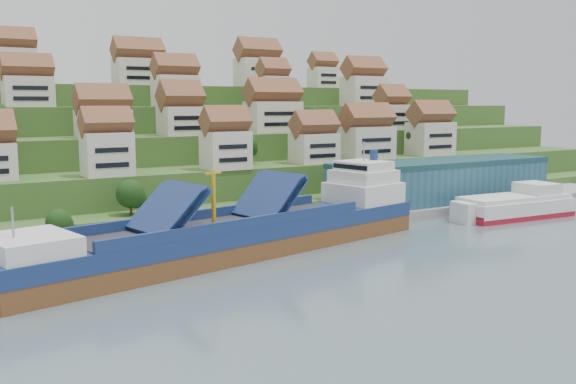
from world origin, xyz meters
TOP-DOWN VIEW (x-y plane):
  - ground at (0.00, 0.00)m, footprint 300.00×300.00m
  - quay at (20.00, 15.00)m, footprint 180.00×14.00m
  - hillside at (0.00, 103.55)m, footprint 260.00×128.00m
  - hillside_village at (2.10, 61.06)m, footprint 155.29×65.14m
  - hillside_trees at (-6.04, 40.76)m, footprint 141.53×62.47m
  - warehouse at (52.00, 17.00)m, footprint 60.00×15.00m
  - flagpole at (18.11, 10.00)m, footprint 1.28×0.16m
  - cargo_ship at (-11.20, 0.51)m, footprint 82.34×27.85m
  - second_ship at (58.59, -0.07)m, footprint 29.07×12.47m

SIDE VIEW (x-z plane):
  - ground at x=0.00m, z-range 0.00..0.00m
  - quay at x=20.00m, z-range 0.00..2.20m
  - second_ship at x=58.59m, z-range -1.63..6.61m
  - cargo_ship at x=-11.20m, z-range -5.64..12.47m
  - flagpole at x=18.11m, z-range 2.88..10.88m
  - warehouse at x=52.00m, z-range 2.20..12.20m
  - hillside at x=0.00m, z-range -4.84..26.16m
  - hillside_trees at x=-6.04m, z-range -0.01..29.94m
  - hillside_village at x=2.10m, z-range 9.93..39.23m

